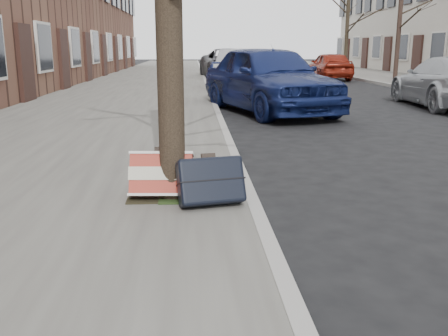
{
  "coord_description": "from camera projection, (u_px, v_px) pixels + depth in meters",
  "views": [
    {
      "loc": [
        -1.8,
        -3.6,
        1.52
      ],
      "look_at": [
        -1.52,
        0.8,
        0.44
      ],
      "focal_mm": 40.0,
      "sensor_mm": 36.0,
      "label": 1
    }
  ],
  "objects": [
    {
      "name": "suitcase_navy",
      "position": [
        211.0,
        181.0,
        4.46
      ],
      "size": [
        0.65,
        0.47,
        0.46
      ],
      "primitive_type": "cube",
      "rotation": [
        -0.42,
        0.0,
        0.23
      ],
      "color": "black",
      "rests_on": "near_sidewalk"
    },
    {
      "name": "near_sidewalk",
      "position": [
        141.0,
        88.0,
        18.26
      ],
      "size": [
        5.0,
        70.0,
        0.12
      ],
      "primitive_type": "cube",
      "color": "slate",
      "rests_on": "ground"
    },
    {
      "name": "car_near_mid",
      "position": [
        241.0,
        69.0,
        18.0
      ],
      "size": [
        2.4,
        4.62,
        1.45
      ],
      "primitive_type": "imported",
      "rotation": [
        0.0,
        0.0,
        -0.2
      ],
      "color": "#AAAEB2",
      "rests_on": "ground"
    },
    {
      "name": "tree_far_c",
      "position": [
        347.0,
        31.0,
        28.93
      ],
      "size": [
        0.21,
        0.21,
        4.58
      ],
      "primitive_type": "cylinder",
      "color": "black",
      "rests_on": "far_sidewalk"
    },
    {
      "name": "car_near_front",
      "position": [
        268.0,
        78.0,
        11.64
      ],
      "size": [
        3.17,
        5.03,
        1.59
      ],
      "primitive_type": "imported",
      "rotation": [
        0.0,
        0.0,
        0.3
      ],
      "color": "#131E51",
      "rests_on": "ground"
    },
    {
      "name": "tree_far_b",
      "position": [
        399.0,
        26.0,
        21.63
      ],
      "size": [
        0.2,
        0.2,
        4.57
      ],
      "primitive_type": "cylinder",
      "color": "black",
      "rests_on": "far_sidewalk"
    },
    {
      "name": "suitcase_red",
      "position": [
        162.0,
        175.0,
        4.68
      ],
      "size": [
        0.6,
        0.35,
        0.45
      ],
      "primitive_type": "cube",
      "rotation": [
        -0.42,
        0.0,
        -0.07
      ],
      "color": "maroon",
      "rests_on": "near_sidewalk"
    },
    {
      "name": "car_near_back",
      "position": [
        229.0,
        64.0,
        23.85
      ],
      "size": [
        2.84,
        5.39,
        1.44
      ],
      "primitive_type": "imported",
      "rotation": [
        0.0,
        0.0,
        0.09
      ],
      "color": "#38373D",
      "rests_on": "ground"
    },
    {
      "name": "car_far_back",
      "position": [
        329.0,
        66.0,
        23.44
      ],
      "size": [
        1.59,
        3.82,
        1.29
      ],
      "primitive_type": "imported",
      "rotation": [
        0.0,
        0.0,
        3.13
      ],
      "color": "maroon",
      "rests_on": "ground"
    },
    {
      "name": "far_sidewalk",
      "position": [
        445.0,
        86.0,
        18.96
      ],
      "size": [
        4.0,
        70.0,
        0.12
      ],
      "primitive_type": "cube",
      "color": "slate",
      "rests_on": "ground"
    },
    {
      "name": "ground",
      "position": [
        422.0,
        243.0,
        3.95
      ],
      "size": [
        120.0,
        120.0,
        0.0
      ],
      "primitive_type": "plane",
      "color": "black",
      "rests_on": "ground"
    },
    {
      "name": "dirt_patch",
      "position": [
        174.0,
        190.0,
        4.97
      ],
      "size": [
        0.85,
        0.85,
        0.02
      ],
      "primitive_type": "cube",
      "color": "black",
      "rests_on": "near_sidewalk"
    },
    {
      "name": "car_far_front",
      "position": [
        448.0,
        82.0,
        12.69
      ],
      "size": [
        2.15,
        4.58,
        1.29
      ],
      "primitive_type": "imported",
      "rotation": [
        0.0,
        0.0,
        3.06
      ],
      "color": "#A3A6AA",
      "rests_on": "ground"
    }
  ]
}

